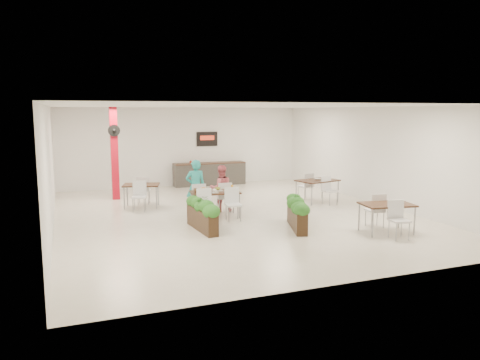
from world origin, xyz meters
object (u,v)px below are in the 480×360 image
object	(u,v)px
planter_left	(202,212)
service_counter	(209,173)
red_column	(114,152)
side_table_b	(317,183)
main_table	(215,195)
side_table_c	(387,208)
diner_man	(196,187)
planter_right	(297,210)
side_table_a	(141,188)
diner_woman	(221,188)

from	to	relation	value
planter_left	service_counter	bearing A→B (deg)	71.39
red_column	side_table_b	size ratio (longest dim) A/B	1.91
main_table	side_table_c	world-z (taller)	same
red_column	diner_man	size ratio (longest dim) A/B	1.96
planter_right	red_column	bearing A→B (deg)	124.00
red_column	planter_left	bearing A→B (deg)	-72.75
diner_man	side_table_a	distance (m)	2.03
main_table	red_column	bearing A→B (deg)	121.68
main_table	diner_woman	xyz separation A→B (m)	(0.41, 0.65, 0.08)
side_table_b	side_table_c	world-z (taller)	same
side_table_c	diner_man	bearing A→B (deg)	143.70
service_counter	side_table_c	bearing A→B (deg)	-77.99
diner_woman	planter_left	size ratio (longest dim) A/B	0.82
service_counter	planter_right	size ratio (longest dim) A/B	1.77
red_column	planter_right	bearing A→B (deg)	-56.00
side_table_c	diner_woman	bearing A→B (deg)	137.19
diner_man	planter_left	bearing A→B (deg)	85.02
diner_woman	side_table_a	size ratio (longest dim) A/B	0.85
diner_woman	planter_right	world-z (taller)	diner_woman
service_counter	side_table_b	bearing A→B (deg)	-63.68
diner_woman	side_table_a	distance (m)	2.64
side_table_a	main_table	bearing A→B (deg)	-34.37
side_table_c	planter_right	bearing A→B (deg)	156.70
diner_man	diner_woman	distance (m)	0.81
diner_man	side_table_b	distance (m)	4.37
planter_left	side_table_b	bearing A→B (deg)	25.96
red_column	side_table_b	distance (m)	7.06
planter_right	diner_man	bearing A→B (deg)	126.41
service_counter	planter_right	bearing A→B (deg)	-90.01
service_counter	side_table_b	distance (m)	5.32
service_counter	side_table_c	distance (m)	9.18
red_column	main_table	world-z (taller)	red_column
diner_man	planter_right	world-z (taller)	diner_man
main_table	side_table_b	bearing A→B (deg)	13.80
red_column	service_counter	distance (m)	4.56
service_counter	side_table_a	size ratio (longest dim) A/B	1.79
red_column	diner_woman	world-z (taller)	red_column
diner_man	planter_right	size ratio (longest dim) A/B	0.96
side_table_b	side_table_a	bearing A→B (deg)	155.20
diner_woman	planter_left	distance (m)	2.32
diner_man	side_table_b	bearing A→B (deg)	-169.82
side_table_b	planter_right	bearing A→B (deg)	-141.35
service_counter	main_table	distance (m)	5.96
diner_woman	planter_right	size ratio (longest dim) A/B	0.84
diner_woman	side_table_b	distance (m)	3.57
diner_woman	planter_right	bearing A→B (deg)	119.81
main_table	diner_man	size ratio (longest dim) A/B	1.07
side_table_a	side_table_c	bearing A→B (deg)	-29.59
main_table	diner_woman	world-z (taller)	diner_woman
service_counter	diner_woman	xyz separation A→B (m)	(-1.20, -5.09, 0.22)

